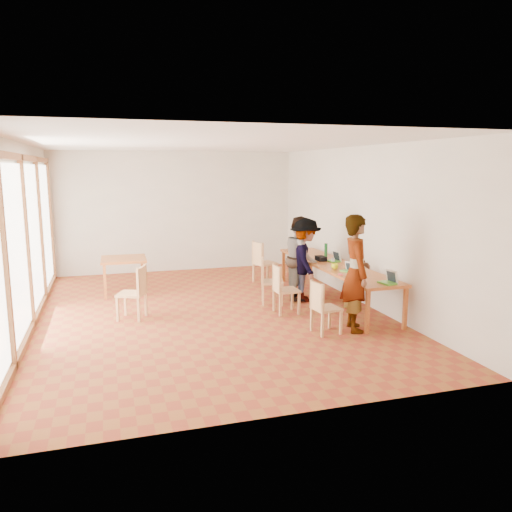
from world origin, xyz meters
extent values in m
plane|color=brown|center=(0.00, 0.00, 0.00)|extent=(8.00, 8.00, 0.00)
cube|color=beige|center=(0.00, 4.00, 1.50)|extent=(6.00, 0.10, 3.00)
cube|color=beige|center=(0.00, -4.00, 1.50)|extent=(6.00, 0.10, 3.00)
cube|color=beige|center=(3.00, 0.00, 1.50)|extent=(0.10, 8.00, 3.00)
cube|color=white|center=(-2.96, 0.00, 1.50)|extent=(0.10, 8.00, 3.00)
cube|color=white|center=(0.00, 0.00, 3.02)|extent=(6.00, 8.00, 0.04)
cube|color=#B86128|center=(2.50, 0.06, 0.72)|extent=(0.80, 4.00, 0.05)
cube|color=#B86128|center=(2.16, -1.88, 0.35)|extent=(0.06, 0.06, 0.70)
cube|color=#B86128|center=(2.16, 2.00, 0.35)|extent=(0.06, 0.06, 0.70)
cube|color=#B86128|center=(2.84, -1.88, 0.35)|extent=(0.06, 0.06, 0.70)
cube|color=#B86128|center=(2.84, 2.00, 0.35)|extent=(0.06, 0.06, 0.70)
cube|color=#B86128|center=(-1.40, 1.90, 0.72)|extent=(0.90, 0.90, 0.05)
cube|color=#B86128|center=(-1.79, 1.51, 0.35)|extent=(0.05, 0.05, 0.70)
cube|color=#B86128|center=(-1.79, 2.29, 0.35)|extent=(0.05, 0.05, 0.70)
cube|color=#B86128|center=(-1.01, 1.51, 0.35)|extent=(0.05, 0.05, 0.70)
cube|color=#B86128|center=(-1.01, 2.29, 0.35)|extent=(0.05, 0.05, 0.70)
cube|color=tan|center=(1.56, -1.65, 0.40)|extent=(0.43, 0.43, 0.04)
cube|color=tan|center=(1.39, -1.67, 0.62)|extent=(0.08, 0.39, 0.41)
cube|color=tan|center=(1.34, -0.43, 0.42)|extent=(0.41, 0.41, 0.04)
cube|color=tan|center=(1.15, -0.43, 0.66)|extent=(0.04, 0.41, 0.43)
cube|color=tan|center=(1.29, 0.25, 0.43)|extent=(0.52, 0.52, 0.04)
cube|color=tan|center=(1.11, 0.30, 0.67)|extent=(0.16, 0.41, 0.44)
cube|color=tan|center=(1.71, 1.97, 0.46)|extent=(0.54, 0.54, 0.04)
cube|color=tan|center=(1.52, 1.92, 0.71)|extent=(0.15, 0.44, 0.47)
cube|color=tan|center=(-1.35, 0.01, 0.44)|extent=(0.57, 0.57, 0.04)
cube|color=tan|center=(-1.17, -0.06, 0.69)|extent=(0.21, 0.42, 0.45)
imported|color=gray|center=(2.06, -1.64, 0.94)|extent=(0.59, 0.77, 1.87)
imported|color=gray|center=(1.96, 0.46, 0.83)|extent=(0.87, 0.97, 1.66)
imported|color=gray|center=(2.00, 0.31, 0.82)|extent=(0.82, 1.16, 1.63)
cube|color=#55B035|center=(2.58, -1.74, 0.76)|extent=(0.24, 0.30, 0.03)
cube|color=white|center=(2.67, -1.72, 0.86)|extent=(0.12, 0.26, 0.22)
cube|color=#55B035|center=(2.39, -0.69, 0.76)|extent=(0.22, 0.26, 0.02)
cube|color=white|center=(2.46, -0.66, 0.84)|extent=(0.13, 0.21, 0.18)
cube|color=#55B035|center=(2.58, 0.28, 0.76)|extent=(0.23, 0.29, 0.03)
cube|color=white|center=(2.67, 0.29, 0.86)|extent=(0.11, 0.25, 0.22)
imported|color=yellow|center=(2.28, -0.42, 0.80)|extent=(0.14, 0.14, 0.10)
cylinder|color=#1D722C|center=(2.69, 0.87, 0.89)|extent=(0.07, 0.07, 0.28)
cylinder|color=silver|center=(2.54, 0.18, 0.80)|extent=(0.07, 0.07, 0.09)
cylinder|color=white|center=(2.29, 1.95, 0.78)|extent=(0.08, 0.08, 0.06)
cube|color=#EE3648|center=(2.17, -0.90, 0.76)|extent=(0.05, 0.10, 0.01)
cube|color=black|center=(2.40, 0.46, 0.80)|extent=(0.16, 0.26, 0.09)
camera|label=1|loc=(-1.69, -8.61, 2.58)|focal=35.00mm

